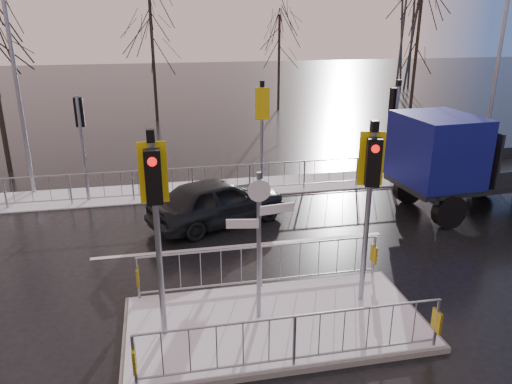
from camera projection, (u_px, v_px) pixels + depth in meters
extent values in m
plane|color=black|center=(275.00, 326.00, 10.10)|extent=(120.00, 120.00, 0.00)
cube|color=white|center=(219.00, 188.00, 18.04)|extent=(30.00, 2.00, 0.04)
cube|color=silver|center=(243.00, 246.00, 13.61)|extent=(8.00, 0.15, 0.01)
cube|color=slate|center=(275.00, 323.00, 10.08)|extent=(6.00, 3.00, 0.12)
cube|color=white|center=(275.00, 320.00, 10.06)|extent=(5.85, 2.85, 0.03)
cube|color=gold|center=(134.00, 359.00, 8.10)|extent=(0.05, 0.28, 0.42)
cube|color=gold|center=(437.00, 321.00, 9.11)|extent=(0.05, 0.28, 0.42)
cube|color=gold|center=(138.00, 277.00, 10.64)|extent=(0.05, 0.28, 0.42)
cube|color=gold|center=(374.00, 254.00, 11.66)|extent=(0.05, 0.28, 0.42)
cylinder|color=gray|center=(158.00, 245.00, 9.01)|extent=(0.11, 0.11, 3.80)
cube|color=black|center=(153.00, 177.00, 8.39)|extent=(0.28, 0.22, 0.95)
cylinder|color=red|center=(152.00, 162.00, 8.19)|extent=(0.16, 0.04, 0.16)
cube|color=yellow|center=(153.00, 173.00, 8.63)|extent=(0.50, 0.03, 1.10)
cube|color=black|center=(150.00, 136.00, 8.33)|extent=(0.14, 0.14, 0.22)
cylinder|color=gray|center=(367.00, 221.00, 10.19)|extent=(0.11, 0.11, 3.70)
cube|color=black|center=(373.00, 162.00, 9.58)|extent=(0.33, 0.28, 0.95)
cylinder|color=red|center=(375.00, 149.00, 9.38)|extent=(0.16, 0.08, 0.16)
cube|color=yellow|center=(371.00, 159.00, 9.82)|extent=(0.49, 0.16, 1.10)
cube|color=black|center=(375.00, 126.00, 9.53)|extent=(0.14, 0.14, 0.22)
cylinder|color=gray|center=(259.00, 248.00, 9.67)|extent=(0.09, 0.09, 3.10)
cube|color=silver|center=(277.00, 209.00, 9.47)|extent=(0.70, 0.14, 0.18)
cube|color=silver|center=(242.00, 224.00, 9.43)|extent=(0.62, 0.15, 0.18)
cylinder|color=silver|center=(259.00, 191.00, 9.24)|extent=(0.44, 0.03, 0.44)
cylinder|color=gray|center=(83.00, 149.00, 16.32)|extent=(0.11, 0.11, 3.50)
cube|color=black|center=(79.00, 112.00, 16.08)|extent=(0.28, 0.22, 0.95)
cylinder|color=red|center=(79.00, 102.00, 16.08)|extent=(0.16, 0.04, 0.16)
cylinder|color=gray|center=(262.00, 139.00, 17.43)|extent=(0.11, 0.11, 3.60)
cube|color=black|center=(261.00, 103.00, 17.18)|extent=(0.28, 0.22, 0.95)
cylinder|color=red|center=(260.00, 93.00, 17.18)|extent=(0.16, 0.04, 0.16)
cube|color=yellow|center=(262.00, 104.00, 16.94)|extent=(0.50, 0.03, 1.10)
cube|color=black|center=(262.00, 84.00, 16.79)|extent=(0.14, 0.14, 0.22)
cylinder|color=gray|center=(394.00, 134.00, 18.38)|extent=(0.11, 0.11, 3.50)
cube|color=black|center=(394.00, 101.00, 18.13)|extent=(0.33, 0.28, 0.95)
cylinder|color=red|center=(393.00, 92.00, 18.12)|extent=(0.16, 0.08, 0.16)
cube|color=black|center=(399.00, 83.00, 17.76)|extent=(0.14, 0.14, 0.22)
imported|color=black|center=(218.00, 201.00, 14.84)|extent=(4.52, 3.17, 1.43)
cylinder|color=black|center=(449.00, 211.00, 14.60)|extent=(1.05, 0.38, 1.03)
cylinder|color=black|center=(409.00, 188.00, 16.56)|extent=(1.05, 0.38, 1.03)
cylinder|color=black|center=(482.00, 181.00, 17.29)|extent=(1.05, 0.38, 1.03)
cube|color=black|center=(496.00, 177.00, 16.04)|extent=(6.94, 2.86, 0.16)
cube|color=navy|center=(437.00, 149.00, 15.07)|extent=(2.23, 2.61, 2.06)
cube|color=black|center=(467.00, 134.00, 15.18)|extent=(0.19, 2.05, 1.13)
cube|color=#2D3033|center=(415.00, 187.00, 15.29)|extent=(0.30, 2.37, 0.36)
cube|color=black|center=(472.00, 151.00, 15.44)|extent=(0.26, 2.47, 1.54)
cylinder|color=black|center=(153.00, 61.00, 28.88)|extent=(0.19, 0.19, 6.90)
cylinder|color=black|center=(279.00, 63.00, 32.38)|extent=(0.16, 0.16, 5.98)
cylinder|color=black|center=(416.00, 54.00, 30.88)|extent=(0.20, 0.20, 7.36)
cylinder|color=gray|center=(497.00, 70.00, 18.58)|extent=(0.14, 0.14, 8.00)
cylinder|color=gray|center=(15.00, 75.00, 16.28)|extent=(0.14, 0.14, 8.20)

